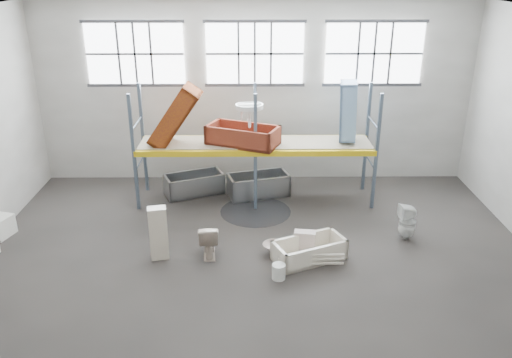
{
  "coord_description": "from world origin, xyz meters",
  "views": [
    {
      "loc": [
        -0.1,
        -9.19,
        5.88
      ],
      "look_at": [
        0.0,
        1.5,
        1.4
      ],
      "focal_mm": 36.53,
      "sensor_mm": 36.0,
      "label": 1
    }
  ],
  "objects_px": {
    "cistern_tall": "(158,233)",
    "steel_tub_right": "(258,185)",
    "blue_tub_upright": "(348,111)",
    "toilet_white": "(407,222)",
    "toilet_beige": "(209,239)",
    "bathtub_beige": "(309,250)",
    "rust_tub_flat": "(243,135)",
    "steel_tub_left": "(194,184)",
    "bucket": "(279,272)"
  },
  "relations": [
    {
      "from": "cistern_tall",
      "to": "steel_tub_right",
      "type": "xyz_separation_m",
      "value": [
        2.15,
        3.24,
        -0.3
      ]
    },
    {
      "from": "blue_tub_upright",
      "to": "toilet_white",
      "type": "bearing_deg",
      "value": -64.3
    },
    {
      "from": "steel_tub_right",
      "to": "toilet_beige",
      "type": "bearing_deg",
      "value": -109.58
    },
    {
      "from": "bathtub_beige",
      "to": "toilet_beige",
      "type": "height_order",
      "value": "toilet_beige"
    },
    {
      "from": "rust_tub_flat",
      "to": "toilet_white",
      "type": "bearing_deg",
      "value": -28.99
    },
    {
      "from": "steel_tub_right",
      "to": "rust_tub_flat",
      "type": "distance_m",
      "value": 1.62
    },
    {
      "from": "steel_tub_left",
      "to": "toilet_beige",
      "type": "bearing_deg",
      "value": -78.85
    },
    {
      "from": "cistern_tall",
      "to": "blue_tub_upright",
      "type": "relative_size",
      "value": 0.81
    },
    {
      "from": "toilet_beige",
      "to": "blue_tub_upright",
      "type": "relative_size",
      "value": 0.51
    },
    {
      "from": "toilet_white",
      "to": "rust_tub_flat",
      "type": "height_order",
      "value": "rust_tub_flat"
    },
    {
      "from": "bucket",
      "to": "cistern_tall",
      "type": "bearing_deg",
      "value": 161.73
    },
    {
      "from": "bathtub_beige",
      "to": "steel_tub_left",
      "type": "bearing_deg",
      "value": 105.13
    },
    {
      "from": "toilet_beige",
      "to": "bucket",
      "type": "bearing_deg",
      "value": 142.6
    },
    {
      "from": "bathtub_beige",
      "to": "steel_tub_left",
      "type": "relative_size",
      "value": 0.98
    },
    {
      "from": "toilet_beige",
      "to": "rust_tub_flat",
      "type": "distance_m",
      "value": 3.18
    },
    {
      "from": "toilet_white",
      "to": "bucket",
      "type": "height_order",
      "value": "toilet_white"
    },
    {
      "from": "toilet_beige",
      "to": "blue_tub_upright",
      "type": "distance_m",
      "value": 4.9
    },
    {
      "from": "toilet_beige",
      "to": "steel_tub_left",
      "type": "bearing_deg",
      "value": -83.55
    },
    {
      "from": "toilet_white",
      "to": "blue_tub_upright",
      "type": "relative_size",
      "value": 0.58
    },
    {
      "from": "steel_tub_right",
      "to": "blue_tub_upright",
      "type": "height_order",
      "value": "blue_tub_upright"
    },
    {
      "from": "bathtub_beige",
      "to": "bucket",
      "type": "bearing_deg",
      "value": -156.99
    },
    {
      "from": "toilet_beige",
      "to": "blue_tub_upright",
      "type": "height_order",
      "value": "blue_tub_upright"
    },
    {
      "from": "blue_tub_upright",
      "to": "bucket",
      "type": "height_order",
      "value": "blue_tub_upright"
    },
    {
      "from": "bathtub_beige",
      "to": "cistern_tall",
      "type": "height_order",
      "value": "cistern_tall"
    },
    {
      "from": "rust_tub_flat",
      "to": "blue_tub_upright",
      "type": "height_order",
      "value": "blue_tub_upright"
    },
    {
      "from": "toilet_white",
      "to": "blue_tub_upright",
      "type": "height_order",
      "value": "blue_tub_upright"
    },
    {
      "from": "steel_tub_right",
      "to": "bucket",
      "type": "height_order",
      "value": "steel_tub_right"
    },
    {
      "from": "toilet_white",
      "to": "bucket",
      "type": "relative_size",
      "value": 2.66
    },
    {
      "from": "cistern_tall",
      "to": "steel_tub_left",
      "type": "height_order",
      "value": "cistern_tall"
    },
    {
      "from": "bathtub_beige",
      "to": "rust_tub_flat",
      "type": "xyz_separation_m",
      "value": [
        -1.44,
        2.95,
        1.6
      ]
    },
    {
      "from": "bathtub_beige",
      "to": "rust_tub_flat",
      "type": "distance_m",
      "value": 3.65
    },
    {
      "from": "steel_tub_right",
      "to": "rust_tub_flat",
      "type": "relative_size",
      "value": 0.9
    },
    {
      "from": "rust_tub_flat",
      "to": "blue_tub_upright",
      "type": "bearing_deg",
      "value": 4.14
    },
    {
      "from": "bathtub_beige",
      "to": "toilet_white",
      "type": "bearing_deg",
      "value": -3.14
    },
    {
      "from": "bathtub_beige",
      "to": "bucket",
      "type": "distance_m",
      "value": 1.0
    },
    {
      "from": "cistern_tall",
      "to": "steel_tub_right",
      "type": "relative_size",
      "value": 0.74
    },
    {
      "from": "cistern_tall",
      "to": "bucket",
      "type": "height_order",
      "value": "cistern_tall"
    },
    {
      "from": "steel_tub_left",
      "to": "blue_tub_upright",
      "type": "relative_size",
      "value": 1.05
    },
    {
      "from": "toilet_white",
      "to": "steel_tub_left",
      "type": "xyz_separation_m",
      "value": [
        -5.1,
        2.57,
        -0.14
      ]
    },
    {
      "from": "steel_tub_left",
      "to": "bucket",
      "type": "xyz_separation_m",
      "value": [
        2.1,
        -4.17,
        -0.12
      ]
    },
    {
      "from": "toilet_white",
      "to": "blue_tub_upright",
      "type": "bearing_deg",
      "value": -162.05
    },
    {
      "from": "toilet_beige",
      "to": "cistern_tall",
      "type": "bearing_deg",
      "value": 1.53
    },
    {
      "from": "steel_tub_right",
      "to": "cistern_tall",
      "type": "bearing_deg",
      "value": -123.59
    },
    {
      "from": "steel_tub_left",
      "to": "bathtub_beige",
      "type": "bearing_deg",
      "value": -51.01
    },
    {
      "from": "rust_tub_flat",
      "to": "bucket",
      "type": "distance_m",
      "value": 4.11
    },
    {
      "from": "cistern_tall",
      "to": "rust_tub_flat",
      "type": "relative_size",
      "value": 0.67
    },
    {
      "from": "cistern_tall",
      "to": "rust_tub_flat",
      "type": "height_order",
      "value": "rust_tub_flat"
    },
    {
      "from": "bathtub_beige",
      "to": "cistern_tall",
      "type": "distance_m",
      "value": 3.21
    },
    {
      "from": "toilet_beige",
      "to": "toilet_white",
      "type": "xyz_separation_m",
      "value": [
        4.46,
        0.67,
        0.05
      ]
    },
    {
      "from": "toilet_white",
      "to": "steel_tub_left",
      "type": "height_order",
      "value": "toilet_white"
    }
  ]
}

